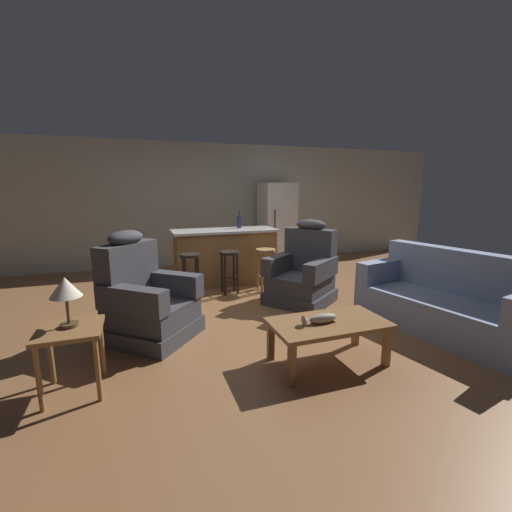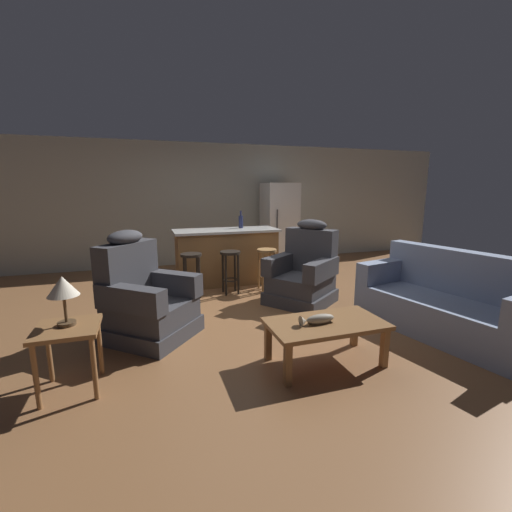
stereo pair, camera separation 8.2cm
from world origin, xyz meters
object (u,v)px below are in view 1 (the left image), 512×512
Objects in this scene: fish_figurine at (320,319)px; bar_stool_middle at (230,264)px; coffee_table at (328,327)px; table_lamp at (65,290)px; bottle_tall_green at (239,221)px; recliner_near_lamp at (146,301)px; couch at (446,303)px; refrigerator at (277,224)px; recliner_near_island at (303,273)px; bar_stool_left at (191,267)px; kitchen_island at (225,256)px; end_table at (71,339)px; bar_stool_right at (266,262)px.

fish_figurine is 2.48m from bar_stool_middle.
coffee_table is 2.68× the size of table_lamp.
coffee_table is at bearing -91.53° from bottle_tall_green.
coffee_table is at bearing 4.41° from recliner_near_lamp.
fish_figurine is 0.17× the size of couch.
bottle_tall_green is (1.69, 2.02, 0.65)m from recliner_near_lamp.
bottle_tall_green reaches higher than bar_stool_middle.
couch reaches higher than bar_stool_middle.
bottle_tall_green is (0.39, 0.75, 0.60)m from bar_stool_middle.
recliner_near_island is at bearing -104.38° from refrigerator.
bar_stool_left is 1.00× the size of bar_stool_middle.
kitchen_island is 1.95m from refrigerator.
table_lamp reaches higher than end_table.
couch is 3.46m from kitchen_island.
coffee_table is at bearing -106.50° from refrigerator.
recliner_near_island is (0.61, 1.73, 0.06)m from coffee_table.
fish_figurine is at bearing -107.70° from refrigerator.
bottle_tall_green is (0.30, 0.12, 0.59)m from kitchen_island.
recliner_near_island is at bearing 26.84° from table_lamp.
fish_figurine is 4.54m from refrigerator.
couch is 3.94m from table_lamp.
table_lamp is 1.32× the size of bottle_tall_green.
recliner_near_island is at bearing -25.60° from bar_stool_left.
recliner_near_lamp is 2.35m from kitchen_island.
table_lamp is 3.72m from bottle_tall_green.
recliner_near_lamp is 2.28m from recliner_near_island.
kitchen_island is 0.82m from bar_stool_right.
recliner_near_island is at bearing 27.37° from end_table.
recliner_near_island is at bearing -67.14° from bar_stool_right.
bar_stool_left is (1.30, 2.19, 0.01)m from end_table.
fish_figurine is 0.19× the size of kitchen_island.
refrigerator reaches higher than table_lamp.
end_table is (-2.21, 0.26, 0.10)m from coffee_table.
recliner_near_lamp is 2.93× the size of table_lamp.
bar_stool_right is at bearing 74.48° from recliner_near_lamp.
kitchen_island is at bearing 81.86° from bar_stool_middle.
bottle_tall_green is (0.19, 3.23, 0.60)m from fish_figurine.
bar_stool_middle is at bearing -117.41° from bottle_tall_green.
end_table is at bearing -138.91° from bar_stool_right.
end_table is at bearing -120.57° from bar_stool_left.
bar_stool_middle is at bearing 94.63° from fish_figurine.
bar_stool_middle is (1.91, 2.16, -0.40)m from table_lamp.
kitchen_island is 2.65× the size of bar_stool_middle.
kitchen_island is 0.64m from bar_stool_middle.
fish_figurine is 1.93m from recliner_near_lamp.
recliner_near_lamp is 1.76× the size of bar_stool_left.
couch is (1.80, 0.22, -0.12)m from fish_figurine.
kitchen_island is (-0.11, 3.10, 0.02)m from fish_figurine.
end_table is at bearing 172.37° from fish_figurine.
recliner_near_island is at bearing 67.63° from fish_figurine.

